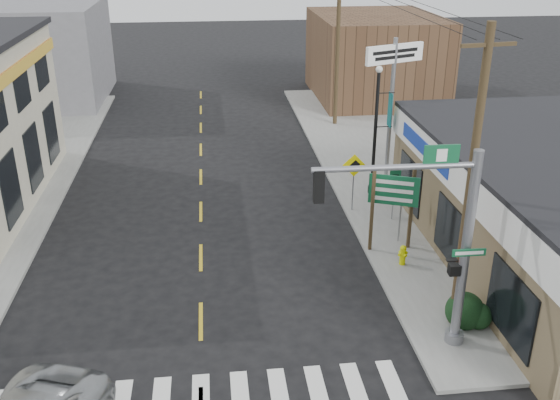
{
  "coord_description": "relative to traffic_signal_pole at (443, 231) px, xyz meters",
  "views": [
    {
      "loc": [
        0.56,
        -12.04,
        10.99
      ],
      "look_at": [
        2.72,
        6.48,
        2.8
      ],
      "focal_mm": 40.0,
      "sensor_mm": 36.0,
      "label": 1
    }
  ],
  "objects": [
    {
      "name": "shrub_front",
      "position": [
        1.3,
        0.79,
        -3.1
      ],
      "size": [
        1.15,
        1.15,
        0.86
      ],
      "primitive_type": "ellipsoid",
      "color": "#183412",
      "rests_on": "sidewalk_right"
    },
    {
      "name": "lamp_post",
      "position": [
        1.13,
        10.89,
        -0.26
      ],
      "size": [
        0.73,
        0.58,
        5.64
      ],
      "rotation": [
        0.0,
        0.0,
        0.36
      ],
      "color": "black",
      "rests_on": "sidewalk_right"
    },
    {
      "name": "utility_pole_far",
      "position": [
        1.53,
        21.56,
        1.14
      ],
      "size": [
        1.59,
        0.24,
        9.12
      ],
      "rotation": [
        0.0,
        0.0,
        -0.02
      ],
      "color": "#48301F",
      "rests_on": "sidewalk_right"
    },
    {
      "name": "sidewalk_right",
      "position": [
        2.5,
        11.0,
        -3.6
      ],
      "size": [
        6.0,
        38.0,
        0.13
      ],
      "primitive_type": "cube",
      "color": "slate",
      "rests_on": "ground"
    },
    {
      "name": "bldg_distant_right",
      "position": [
        5.5,
        28.0,
        -0.86
      ],
      "size": [
        8.0,
        10.0,
        5.6
      ],
      "primitive_type": "cube",
      "color": "brown",
      "rests_on": "ground"
    },
    {
      "name": "shrub_back",
      "position": [
        2.91,
        4.72,
        -3.15
      ],
      "size": [
        1.01,
        1.01,
        0.76
      ],
      "primitive_type": "ellipsoid",
      "color": "black",
      "rests_on": "sidewalk_right"
    },
    {
      "name": "bare_tree",
      "position": [
        2.95,
        1.02,
        -0.0
      ],
      "size": [
        2.24,
        2.24,
        4.49
      ],
      "rotation": [
        0.0,
        0.0,
        0.36
      ],
      "color": "black",
      "rests_on": "sidewalk_right"
    },
    {
      "name": "traffic_signal_pole",
      "position": [
        0.0,
        0.0,
        0.0
      ],
      "size": [
        4.68,
        0.37,
        5.93
      ],
      "rotation": [
        0.0,
        0.0,
        -0.02
      ],
      "color": "gray",
      "rests_on": "sidewalk_right"
    },
    {
      "name": "center_line",
      "position": [
        -6.5,
        6.0,
        -3.66
      ],
      "size": [
        0.12,
        56.0,
        0.01
      ],
      "primitive_type": "cube",
      "color": "gold",
      "rests_on": "ground"
    },
    {
      "name": "bldg_distant_left",
      "position": [
        -17.5,
        30.0,
        -0.46
      ],
      "size": [
        9.0,
        10.0,
        6.4
      ],
      "primitive_type": "cube",
      "color": "slate",
      "rests_on": "ground"
    },
    {
      "name": "dance_center_sign",
      "position": [
        2.25,
        12.76,
        1.35
      ],
      "size": [
        3.04,
        0.19,
        6.45
      ],
      "rotation": [
        0.0,
        0.0,
        0.4
      ],
      "color": "gray",
      "rests_on": "sidewalk_right"
    },
    {
      "name": "guide_sign",
      "position": [
        0.4,
        5.65,
        -1.54
      ],
      "size": [
        1.78,
        0.14,
        3.11
      ],
      "rotation": [
        0.0,
        0.0,
        -0.38
      ],
      "color": "#42331E",
      "rests_on": "sidewalk_right"
    },
    {
      "name": "fire_hydrant",
      "position": [
        0.54,
        4.46,
        -3.14
      ],
      "size": [
        0.23,
        0.23,
        0.73
      ],
      "rotation": [
        0.0,
        0.0,
        0.39
      ],
      "color": "#B8C101",
      "rests_on": "sidewalk_right"
    },
    {
      "name": "ped_crossing_sign",
      "position": [
        -0.2,
        9.18,
        -1.83
      ],
      "size": [
        0.95,
        0.07,
        2.46
      ],
      "rotation": [
        0.0,
        0.0,
        -0.13
      ],
      "color": "gray",
      "rests_on": "sidewalk_right"
    },
    {
      "name": "utility_pole_near",
      "position": [
        1.0,
        0.91,
        0.96
      ],
      "size": [
        1.52,
        0.23,
        8.76
      ],
      "rotation": [
        0.0,
        0.0,
        0.13
      ],
      "color": "#422921",
      "rests_on": "sidewalk_right"
    }
  ]
}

